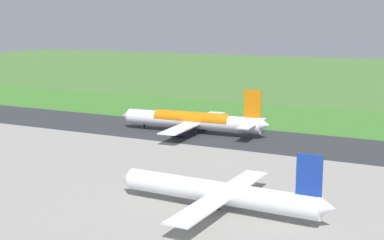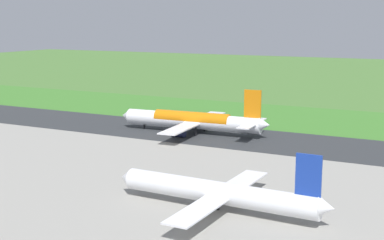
% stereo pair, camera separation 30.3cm
% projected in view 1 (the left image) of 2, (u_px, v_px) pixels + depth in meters
% --- Properties ---
extents(ground_plane, '(800.00, 800.00, 0.00)m').
position_uv_depth(ground_plane, '(159.00, 130.00, 189.39)').
color(ground_plane, '#477233').
extents(runway_asphalt, '(600.00, 32.33, 0.06)m').
position_uv_depth(runway_asphalt, '(159.00, 130.00, 189.38)').
color(runway_asphalt, '#2D3033').
rests_on(runway_asphalt, ground).
extents(apron_concrete, '(440.00, 110.00, 0.05)m').
position_uv_depth(apron_concrete, '(9.00, 183.00, 127.45)').
color(apron_concrete, gray).
rests_on(apron_concrete, ground).
extents(grass_verge_foreground, '(600.00, 80.00, 0.04)m').
position_uv_depth(grass_verge_foreground, '(200.00, 115.00, 217.77)').
color(grass_verge_foreground, '#3C782B').
rests_on(grass_verge_foreground, ground).
extents(airliner_main, '(54.13, 44.27, 15.88)m').
position_uv_depth(airliner_main, '(193.00, 121.00, 182.82)').
color(airliner_main, white).
rests_on(airliner_main, ground).
extents(airliner_parked_near, '(46.86, 38.27, 13.69)m').
position_uv_depth(airliner_parked_near, '(220.00, 192.00, 108.51)').
color(airliner_parked_near, white).
rests_on(airliner_parked_near, ground).
extents(no_stopping_sign, '(0.60, 0.10, 2.25)m').
position_uv_depth(no_stopping_sign, '(223.00, 116.00, 208.76)').
color(no_stopping_sign, slate).
rests_on(no_stopping_sign, ground).
extents(traffic_cone_orange, '(0.40, 0.40, 0.55)m').
position_uv_depth(traffic_cone_orange, '(214.00, 116.00, 214.67)').
color(traffic_cone_orange, orange).
rests_on(traffic_cone_orange, ground).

